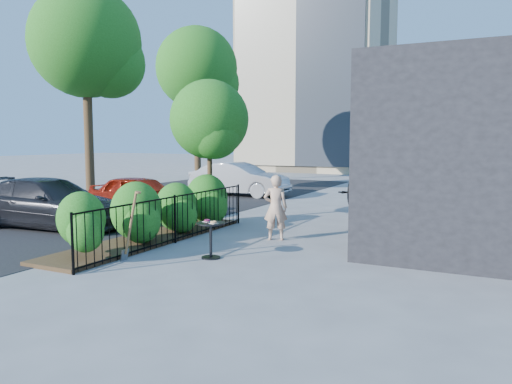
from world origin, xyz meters
The scene contains 14 objects.
ground centered at (0.00, 0.00, 0.00)m, with size 120.00×120.00×0.00m, color gray.
fence centered at (-1.50, 0.00, 0.56)m, with size 0.05×6.05×1.10m.
planting_bed centered at (-2.20, 0.00, 0.04)m, with size 1.30×6.00×0.08m, color #382616.
shrubs centered at (-2.10, 0.10, 0.70)m, with size 1.10×5.60×1.24m.
patio_tree centered at (-2.24, 2.76, 2.76)m, with size 2.20×2.20×3.94m.
street centered at (-7.00, 3.00, 0.00)m, with size 9.00×30.00×0.01m, color black.
street_tree_near centered at (-9.94, 5.96, 5.92)m, with size 4.40×4.40×8.28m.
street_tree_far centered at (-9.94, 13.96, 5.92)m, with size 4.40×4.40×8.28m.
cafe_table centered at (-0.01, -0.89, 0.49)m, with size 0.57×0.57×0.76m.
woman centered at (0.39, 1.35, 0.76)m, with size 0.56×0.37×1.53m, color tan.
shovel centered at (-1.26, -1.81, 0.62)m, with size 0.47×0.18×1.41m.
car_red centered at (-4.90, 2.95, 0.62)m, with size 1.47×3.65×1.24m, color #9D1C0D.
car_silver centered at (-4.78, 9.13, 0.69)m, with size 1.46×4.20×1.38m, color #A5A5A9.
car_darkgrey centered at (-5.72, 0.20, 0.65)m, with size 1.83×4.51×1.31m, color black.
Camera 1 is at (5.09, -9.15, 2.33)m, focal length 35.00 mm.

